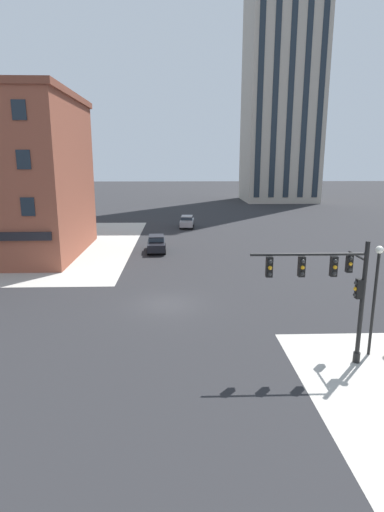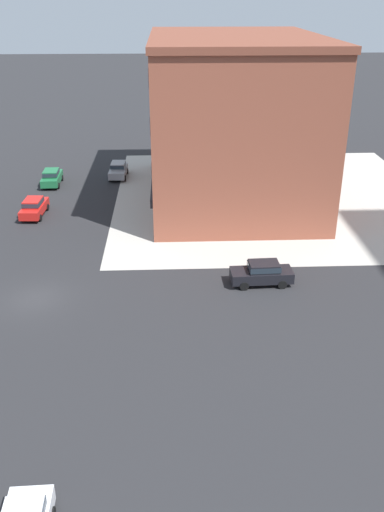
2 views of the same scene
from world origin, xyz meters
The scene contains 7 objects.
ground_plane centered at (0.00, 0.00, 0.00)m, with size 320.00×320.00×0.00m, color #262628.
sidewalk_far_corner centered at (-20.00, 20.00, 0.00)m, with size 32.00×32.00×0.02m, color #B7B2A8.
car_main_northbound_far centered at (-27.12, 3.67, 0.92)m, with size 4.46×2.01×1.68m.
car_main_southbound_near centered at (-24.66, -3.29, 0.92)m, with size 4.45×1.98×1.68m.
car_cross_westbound centered at (-15.56, -3.26, 0.92)m, with size 4.48×2.05×1.68m.
car_main_mid centered at (-1.46, 15.89, 0.92)m, with size 2.02×4.46×1.68m.
storefront_block_near_corner centered at (-20.55, 15.67, 7.72)m, with size 23.57×15.75×15.41m.
Camera 2 is at (33.40, 9.36, 19.16)m, focal length 38.91 mm.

